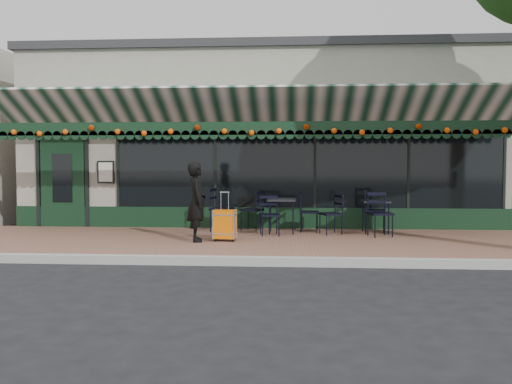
# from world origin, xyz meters

# --- Properties ---
(ground) EXTENTS (80.00, 80.00, 0.00)m
(ground) POSITION_xyz_m (0.00, 0.00, 0.00)
(ground) COLOR black
(ground) RESTS_ON ground
(sidewalk) EXTENTS (18.00, 4.00, 0.15)m
(sidewalk) POSITION_xyz_m (0.00, 2.00, 0.07)
(sidewalk) COLOR brown
(sidewalk) RESTS_ON ground
(curb) EXTENTS (18.00, 0.16, 0.15)m
(curb) POSITION_xyz_m (0.00, -0.08, 0.07)
(curb) COLOR #9E9E99
(curb) RESTS_ON ground
(restaurant_building) EXTENTS (12.00, 9.60, 4.50)m
(restaurant_building) POSITION_xyz_m (0.00, 7.84, 2.27)
(restaurant_building) COLOR gray
(restaurant_building) RESTS_ON ground
(woman) EXTENTS (0.51, 0.65, 1.58)m
(woman) POSITION_xyz_m (-1.04, 1.65, 0.94)
(woman) COLOR black
(woman) RESTS_ON sidewalk
(suitcase) EXTENTS (0.45, 0.28, 0.99)m
(suitcase) POSITION_xyz_m (-0.48, 1.71, 0.48)
(suitcase) COLOR orange
(suitcase) RESTS_ON sidewalk
(cafe_table_a) EXTENTS (0.59, 0.59, 0.73)m
(cafe_table_a) POSITION_xyz_m (2.73, 3.20, 0.80)
(cafe_table_a) COLOR black
(cafe_table_a) RESTS_ON sidewalk
(cafe_table_b) EXTENTS (0.62, 0.62, 0.77)m
(cafe_table_b) POSITION_xyz_m (0.63, 3.06, 0.84)
(cafe_table_b) COLOR black
(cafe_table_b) RESTS_ON sidewalk
(chair_a_left) EXTENTS (0.57, 0.57, 0.88)m
(chair_a_left) POSITION_xyz_m (1.72, 2.93, 0.59)
(chair_a_left) COLOR black
(chair_a_left) RESTS_ON sidewalk
(chair_a_right) EXTENTS (0.56, 0.56, 0.98)m
(chair_a_right) POSITION_xyz_m (2.73, 3.31, 0.64)
(chair_a_right) COLOR black
(chair_a_right) RESTS_ON sidewalk
(chair_a_front) EXTENTS (0.58, 0.58, 0.95)m
(chair_a_front) POSITION_xyz_m (2.74, 2.63, 0.63)
(chair_a_front) COLOR black
(chair_a_front) RESTS_ON sidewalk
(chair_b_left) EXTENTS (0.60, 0.60, 0.93)m
(chair_b_left) POSITION_xyz_m (-0.08, 3.60, 0.61)
(chair_b_left) COLOR black
(chair_b_left) RESTS_ON sidewalk
(chair_b_right) EXTENTS (0.47, 0.47, 0.88)m
(chair_b_right) POSITION_xyz_m (1.25, 3.32, 0.59)
(chair_b_right) COLOR black
(chair_b_right) RESTS_ON sidewalk
(chair_b_front) EXTENTS (0.50, 0.50, 0.87)m
(chair_b_front) POSITION_xyz_m (0.38, 2.63, 0.59)
(chair_b_front) COLOR black
(chair_b_front) RESTS_ON sidewalk
(chair_solo) EXTENTS (0.58, 0.58, 1.01)m
(chair_solo) POSITION_xyz_m (-0.75, 3.31, 0.65)
(chair_solo) COLOR black
(chair_solo) RESTS_ON sidewalk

